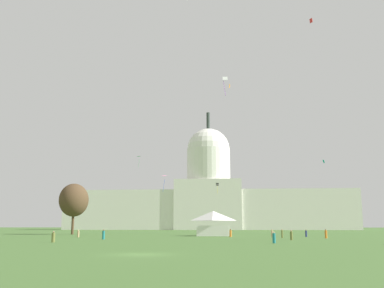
# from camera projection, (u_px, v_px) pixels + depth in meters

# --- Properties ---
(ground_plane) EXTENTS (800.00, 800.00, 0.00)m
(ground_plane) POSITION_uv_depth(u_px,v_px,m) (141.00, 254.00, 36.07)
(ground_plane) COLOR #42662D
(capitol_building) EXTENTS (146.66, 23.13, 61.27)m
(capitol_building) POSITION_uv_depth(u_px,v_px,m) (209.00, 198.00, 227.11)
(capitol_building) COLOR silver
(capitol_building) RESTS_ON ground_plane
(event_tent) EXTENTS (7.29, 6.10, 5.42)m
(event_tent) POSITION_uv_depth(u_px,v_px,m) (213.00, 223.00, 97.27)
(event_tent) COLOR white
(event_tent) RESTS_ON ground_plane
(tree_west_near) EXTENTS (9.24, 9.60, 12.92)m
(tree_west_near) POSITION_uv_depth(u_px,v_px,m) (74.00, 200.00, 113.70)
(tree_west_near) COLOR #4C3823
(tree_west_near) RESTS_ON ground_plane
(person_navy_mid_left) EXTENTS (0.52, 0.52, 1.47)m
(person_navy_mid_left) POSITION_uv_depth(u_px,v_px,m) (306.00, 233.00, 89.51)
(person_navy_mid_left) COLOR navy
(person_navy_mid_left) RESTS_ON ground_plane
(person_olive_deep_crowd) EXTENTS (0.46, 0.46, 1.62)m
(person_olive_deep_crowd) POSITION_uv_depth(u_px,v_px,m) (282.00, 234.00, 82.17)
(person_olive_deep_crowd) COLOR olive
(person_olive_deep_crowd) RESTS_ON ground_plane
(person_tan_near_tent) EXTENTS (0.59, 0.59, 1.48)m
(person_tan_near_tent) POSITION_uv_depth(u_px,v_px,m) (272.00, 233.00, 91.22)
(person_tan_near_tent) COLOR tan
(person_tan_near_tent) RESTS_ON ground_plane
(person_teal_edge_west) EXTENTS (0.57, 0.57, 1.50)m
(person_teal_edge_west) POSITION_uv_depth(u_px,v_px,m) (274.00, 238.00, 58.43)
(person_teal_edge_west) COLOR #1E757A
(person_teal_edge_west) RESTS_ON ground_plane
(person_teal_near_tree_east) EXTENTS (0.60, 0.60, 1.65)m
(person_teal_near_tree_east) POSITION_uv_depth(u_px,v_px,m) (104.00, 235.00, 73.92)
(person_teal_near_tree_east) COLOR #1E757A
(person_teal_near_tree_east) RESTS_ON ground_plane
(person_olive_aisle_center) EXTENTS (0.67, 0.67, 1.53)m
(person_olive_aisle_center) POSITION_uv_depth(u_px,v_px,m) (53.00, 237.00, 61.18)
(person_olive_aisle_center) COLOR olive
(person_olive_aisle_center) RESTS_ON ground_plane
(person_orange_mid_right) EXTENTS (0.60, 0.60, 1.57)m
(person_orange_mid_right) POSITION_uv_depth(u_px,v_px,m) (230.00, 233.00, 89.71)
(person_orange_mid_right) COLOR orange
(person_orange_mid_right) RESTS_ON ground_plane
(person_orange_front_right) EXTENTS (0.54, 0.54, 1.61)m
(person_orange_front_right) POSITION_uv_depth(u_px,v_px,m) (326.00, 234.00, 79.76)
(person_orange_front_right) COLOR orange
(person_orange_front_right) RESTS_ON ground_plane
(person_tan_near_tree_west) EXTENTS (0.54, 0.54, 1.47)m
(person_tan_near_tree_west) POSITION_uv_depth(u_px,v_px,m) (78.00, 234.00, 86.72)
(person_tan_near_tree_west) COLOR tan
(person_tan_near_tree_west) RESTS_ON ground_plane
(person_olive_lawn_far_left) EXTENTS (0.42, 0.42, 1.57)m
(person_olive_lawn_far_left) POSITION_uv_depth(u_px,v_px,m) (291.00, 236.00, 70.82)
(person_olive_lawn_far_left) COLOR olive
(person_olive_lawn_far_left) RESTS_ON ground_plane
(kite_white_mid) EXTENTS (1.09, 0.36, 4.27)m
(kite_white_mid) POSITION_uv_depth(u_px,v_px,m) (225.00, 81.00, 94.50)
(kite_white_mid) COLOR white
(kite_orange_high) EXTENTS (0.35, 0.99, 1.20)m
(kite_orange_high) POSITION_uv_depth(u_px,v_px,m) (230.00, 86.00, 125.88)
(kite_orange_high) COLOR orange
(kite_green_mid) EXTENTS (1.69, 0.83, 4.17)m
(kite_green_mid) POSITION_uv_depth(u_px,v_px,m) (139.00, 158.00, 171.38)
(kite_green_mid) COLOR green
(kite_pink_low) EXTENTS (1.40, 0.74, 4.21)m
(kite_pink_low) POSITION_uv_depth(u_px,v_px,m) (164.00, 178.00, 123.48)
(kite_pink_low) COLOR pink
(kite_black_low) EXTENTS (0.94, 0.96, 3.40)m
(kite_black_low) POSITION_uv_depth(u_px,v_px,m) (217.00, 184.00, 142.38)
(kite_black_low) COLOR black
(kite_red_high) EXTENTS (0.73, 0.75, 1.34)m
(kite_red_high) POSITION_uv_depth(u_px,v_px,m) (311.00, 21.00, 124.03)
(kite_red_high) COLOR red
(kite_turquoise_mid) EXTENTS (0.73, 0.53, 1.18)m
(kite_turquoise_mid) POSITION_uv_depth(u_px,v_px,m) (324.00, 161.00, 152.35)
(kite_turquoise_mid) COLOR teal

